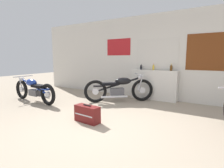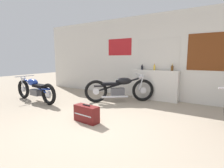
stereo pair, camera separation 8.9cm
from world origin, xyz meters
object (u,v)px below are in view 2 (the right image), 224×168
motorcycle_black (120,89)px  bottle_left_center (154,67)px  motorcycle_blue (35,89)px  hard_case_darkred (87,114)px  bottle_center (172,68)px  bottle_leftmost (142,67)px

motorcycle_black → bottle_left_center: bearing=49.3°
bottle_left_center → motorcycle_black: bearing=-130.7°
motorcycle_blue → hard_case_darkred: size_ratio=3.50×
bottle_left_center → bottle_center: bottle_center is taller
bottle_left_center → bottle_center: size_ratio=0.98×
bottle_leftmost → hard_case_darkred: bearing=-90.9°
motorcycle_blue → bottle_center: bearing=32.3°
hard_case_darkred → bottle_leftmost: bearing=89.1°
bottle_leftmost → motorcycle_blue: bottle_leftmost is taller
bottle_center → motorcycle_black: bearing=-146.8°
bottle_left_center → hard_case_darkred: (-0.48, -2.80, -0.89)m
motorcycle_black → motorcycle_blue: (-2.28, -1.41, -0.03)m
bottle_leftmost → motorcycle_black: size_ratio=0.10×
bottle_leftmost → bottle_left_center: 0.44m
bottle_leftmost → hard_case_darkred: 2.95m
bottle_center → motorcycle_black: (-1.35, -0.88, -0.65)m
hard_case_darkred → bottle_left_center: bearing=80.2°
bottle_left_center → motorcycle_blue: size_ratio=0.10×
motorcycle_black → hard_case_darkred: 1.94m
bottle_leftmost → bottle_center: 1.01m
bottle_leftmost → bottle_left_center: size_ratio=0.88×
motorcycle_blue → bottle_leftmost: bearing=41.8°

